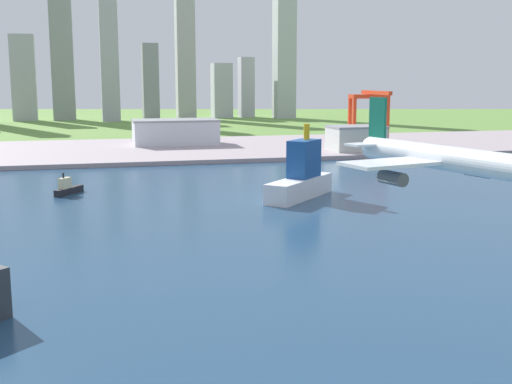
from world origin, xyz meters
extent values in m
plane|color=#618D3D|center=(0.00, 300.00, 0.00)|extent=(2400.00, 2400.00, 0.00)
cube|color=navy|center=(0.00, 240.00, 0.07)|extent=(840.00, 360.00, 0.15)
cube|color=#A6969D|center=(0.00, 490.00, 1.25)|extent=(840.00, 140.00, 2.50)
cylinder|color=white|center=(12.47, 157.28, 34.46)|extent=(11.81, 34.02, 3.74)
cube|color=white|center=(12.06, 158.94, 33.90)|extent=(31.65, 14.66, 0.50)
cube|color=#0C5947|center=(8.79, 172.19, 38.58)|extent=(1.47, 4.09, 8.99)
cube|color=white|center=(8.79, 172.19, 35.21)|extent=(11.65, 6.30, 0.36)
cylinder|color=#4C4F54|center=(20.66, 160.01, 31.84)|extent=(3.14, 5.13, 2.06)
cylinder|color=#4C4F54|center=(3.95, 155.88, 31.84)|extent=(3.14, 5.13, 2.06)
cube|color=white|center=(40.01, 309.83, 4.01)|extent=(35.52, 36.54, 7.72)
cube|color=#19478C|center=(42.64, 312.59, 15.18)|extent=(16.14, 16.36, 14.60)
cylinder|color=yellow|center=(44.07, 314.08, 25.57)|extent=(2.32, 2.32, 6.18)
cube|color=black|center=(-47.28, 341.33, 1.46)|extent=(11.43, 15.05, 2.62)
cube|color=beige|center=(-48.65, 339.27, 4.92)|extent=(5.29, 6.21, 4.31)
cylinder|color=black|center=(-49.10, 338.60, 8.12)|extent=(0.71, 0.71, 2.09)
cube|color=red|center=(141.29, 498.91, 17.36)|extent=(2.20, 2.20, 29.71)
cube|color=red|center=(166.52, 498.91, 17.36)|extent=(2.20, 2.20, 29.71)
cube|color=red|center=(141.29, 506.91, 17.36)|extent=(2.20, 2.20, 29.71)
cube|color=red|center=(166.52, 506.91, 17.36)|extent=(2.20, 2.20, 29.71)
cube|color=red|center=(153.90, 502.91, 33.61)|extent=(27.63, 10.00, 2.80)
cube|color=red|center=(153.90, 491.63, 36.41)|extent=(2.60, 45.10, 2.60)
cube|color=silver|center=(17.99, 511.13, 10.17)|extent=(55.53, 29.45, 15.35)
cube|color=gray|center=(17.99, 511.13, 18.45)|extent=(56.64, 30.04, 1.20)
cube|color=silver|center=(120.54, 445.67, 9.41)|extent=(31.47, 24.80, 13.81)
cube|color=gray|center=(120.54, 445.67, 16.91)|extent=(32.10, 25.29, 1.20)
cube|color=#ABADB1|center=(-104.38, 837.41, 46.48)|extent=(25.38, 15.71, 92.95)
cube|color=gray|center=(-62.69, 837.89, 78.94)|extent=(23.82, 23.43, 157.87)
cube|color=#AAAAB5|center=(-13.34, 804.93, 73.24)|extent=(18.84, 24.99, 146.48)
cube|color=gray|center=(30.51, 815.21, 41.89)|extent=(17.22, 24.26, 83.77)
cube|color=#B0ADB0|center=(72.65, 834.54, 69.83)|extent=(20.66, 22.45, 139.66)
cube|color=#B3B4BF|center=(116.47, 842.85, 31.79)|extent=(21.96, 25.35, 63.59)
cube|color=#B2AFBD|center=(146.67, 844.50, 35.30)|extent=(16.41, 20.04, 70.60)
cube|color=#B1B5B8|center=(184.22, 812.82, 78.02)|extent=(22.30, 24.53, 156.04)
camera|label=1|loc=(-38.96, 68.35, 46.25)|focal=46.41mm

